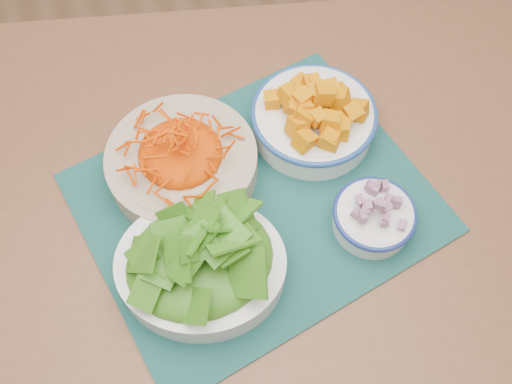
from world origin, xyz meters
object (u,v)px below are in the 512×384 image
placemat (256,202)px  squash_bowl (314,113)px  onion_bowl (374,215)px  table (235,228)px  lettuce_bowl (200,260)px  carrot_bowl (181,158)px

placemat → squash_bowl: (0.13, 0.10, 0.05)m
placemat → onion_bowl: bearing=-43.4°
table → onion_bowl: onion_bowl is taller
squash_bowl → lettuce_bowl: bearing=-142.1°
placemat → squash_bowl: squash_bowl is taller
carrot_bowl → lettuce_bowl: 0.17m
placemat → squash_bowl: 0.17m
table → lettuce_bowl: size_ratio=4.91×
placemat → table: bearing=143.0°
carrot_bowl → table: bearing=-50.6°
table → placemat: 0.10m
squash_bowl → table: bearing=-153.0°
table → placemat: size_ratio=2.81×
lettuce_bowl → onion_bowl: (0.26, -0.00, -0.02)m
table → carrot_bowl: carrot_bowl is taller
placemat → onion_bowl: onion_bowl is taller
table → carrot_bowl: 0.17m
carrot_bowl → squash_bowl: size_ratio=1.38×
onion_bowl → placemat: bearing=148.9°
placemat → squash_bowl: size_ratio=2.27×
placemat → onion_bowl: (0.15, -0.09, 0.03)m
table → carrot_bowl: size_ratio=4.60×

